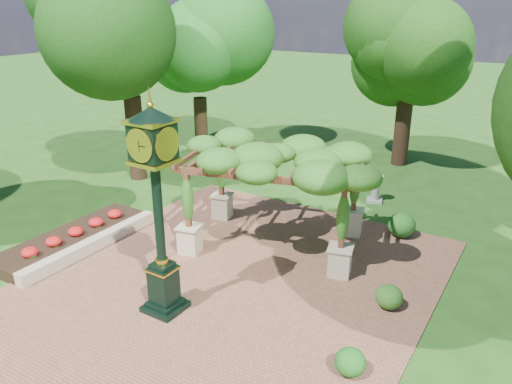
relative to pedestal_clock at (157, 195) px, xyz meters
The scene contains 13 objects.
ground 3.20m from the pedestal_clock, 47.95° to the left, with size 120.00×120.00×0.00m, color #1E4714.
brick_plaza 3.54m from the pedestal_clock, 69.51° to the left, with size 10.00×12.00×0.04m, color brown.
border_wall 5.03m from the pedestal_clock, 163.05° to the left, with size 0.35×5.00×0.40m, color #C6B793.
flower_bed 5.78m from the pedestal_clock, 166.05° to the left, with size 1.50×5.00×0.36m, color red.
pedestal_clock is the anchor object (origin of this frame).
pergola 4.57m from the pedestal_clock, 83.96° to the left, with size 5.84×4.43×3.28m.
sundial 10.12m from the pedestal_clock, 78.34° to the left, with size 0.72×0.72×1.04m.
shrub_front 5.45m from the pedestal_clock, ahead, with size 0.64×0.64×0.58m, color #1B5618.
shrub_mid 6.12m from the pedestal_clock, 32.31° to the left, with size 0.67×0.67×0.60m, color #285919.
shrub_back 8.41m from the pedestal_clock, 62.20° to the left, with size 0.87×0.87×0.78m, color #225F1B.
tree_west_near 10.69m from the pedestal_clock, 137.64° to the left, with size 4.63×4.63×9.02m.
tree_west_far 13.85m from the pedestal_clock, 123.75° to the left, with size 4.37×4.37×7.08m.
tree_north 14.93m from the pedestal_clock, 84.68° to the left, with size 3.81×3.81×7.72m.
Camera 1 is at (6.73, -8.39, 7.13)m, focal length 35.00 mm.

